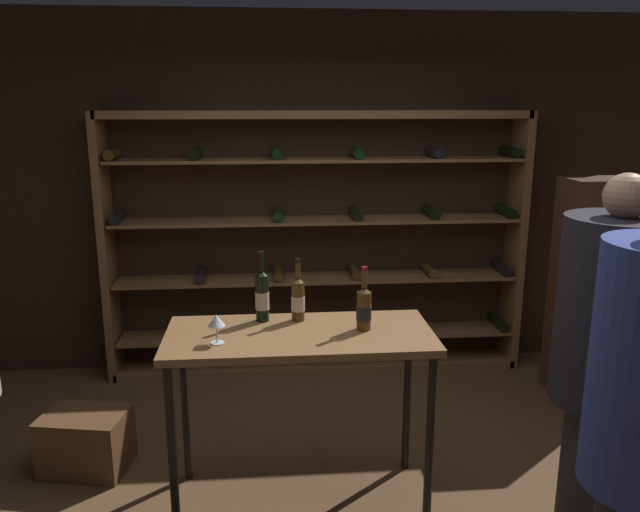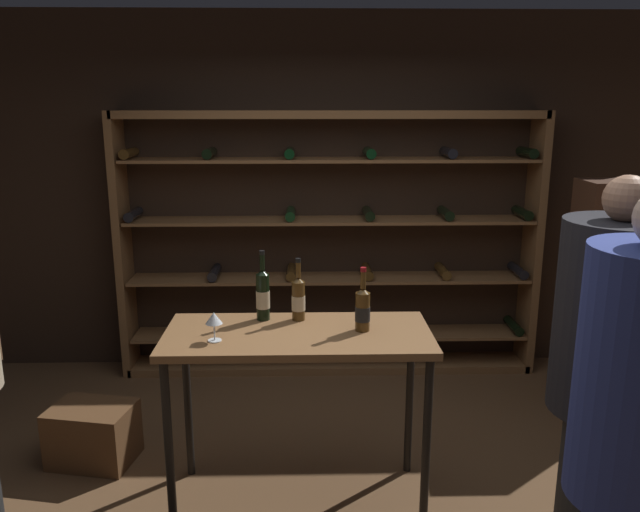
% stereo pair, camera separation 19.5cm
% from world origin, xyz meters
% --- Properties ---
extents(ground_plane, '(10.06, 10.06, 0.00)m').
position_xyz_m(ground_plane, '(0.00, 0.00, 0.00)').
color(ground_plane, brown).
extents(back_wall, '(5.49, 0.10, 2.82)m').
position_xyz_m(back_wall, '(0.00, 2.03, 1.41)').
color(back_wall, '#332319').
rests_on(back_wall, ground).
extents(wine_rack, '(3.29, 0.32, 2.08)m').
position_xyz_m(wine_rack, '(0.01, 1.82, 1.04)').
color(wine_rack, brown).
rests_on(wine_rack, ground).
extents(tasting_table, '(1.38, 0.61, 0.98)m').
position_xyz_m(tasting_table, '(-0.24, 0.08, 0.87)').
color(tasting_table, brown).
rests_on(tasting_table, ground).
extents(person_guest_khaki, '(0.49, 0.49, 1.84)m').
position_xyz_m(person_guest_khaki, '(1.13, -0.44, 1.01)').
color(person_guest_khaki, '#252525').
rests_on(person_guest_khaki, ground).
extents(wine_crate, '(0.54, 0.43, 0.36)m').
position_xyz_m(wine_crate, '(-1.49, 0.48, 0.18)').
color(wine_crate, brown).
rests_on(wine_crate, ground).
extents(display_cabinet, '(0.44, 0.36, 1.62)m').
position_xyz_m(display_cabinet, '(1.93, 1.22, 0.81)').
color(display_cabinet, '#4C2D1E').
rests_on(display_cabinet, ground).
extents(wine_bottle_amber_reserve, '(0.08, 0.08, 0.34)m').
position_xyz_m(wine_bottle_amber_reserve, '(0.10, 0.09, 1.09)').
color(wine_bottle_amber_reserve, '#4C3314').
rests_on(wine_bottle_amber_reserve, tasting_table).
extents(wine_bottle_red_label, '(0.08, 0.08, 0.39)m').
position_xyz_m(wine_bottle_red_label, '(-0.43, 0.27, 1.12)').
color(wine_bottle_red_label, black).
rests_on(wine_bottle_red_label, tasting_table).
extents(wine_bottle_gold_foil, '(0.07, 0.07, 0.35)m').
position_xyz_m(wine_bottle_gold_foil, '(-0.23, 0.26, 1.10)').
color(wine_bottle_gold_foil, '#4C3314').
rests_on(wine_bottle_gold_foil, tasting_table).
extents(wine_glass_stemmed_center, '(0.08, 0.08, 0.15)m').
position_xyz_m(wine_glass_stemmed_center, '(-0.65, -0.04, 1.09)').
color(wine_glass_stemmed_center, silver).
rests_on(wine_glass_stemmed_center, tasting_table).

